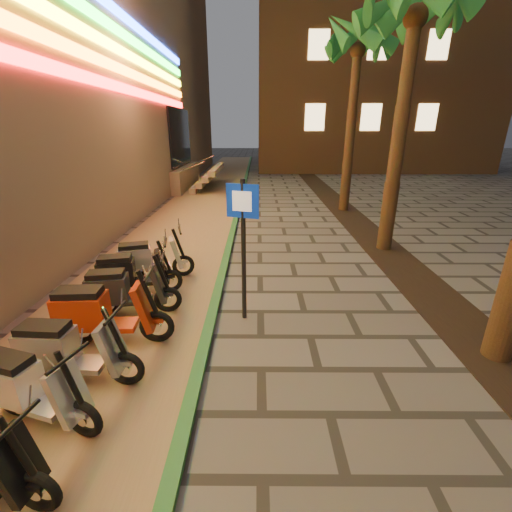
{
  "coord_description": "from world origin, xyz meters",
  "views": [
    {
      "loc": [
        -0.05,
        -2.4,
        3.29
      ],
      "look_at": [
        -0.09,
        3.16,
        1.2
      ],
      "focal_mm": 24.0,
      "sensor_mm": 36.0,
      "label": 1
    }
  ],
  "objects_px": {
    "scooter_9": "(123,290)",
    "scooter_11": "(147,259)",
    "scooter_7": "(66,351)",
    "pedestrian_sign": "(243,233)",
    "scooter_6": "(27,388)",
    "scooter_8": "(100,313)",
    "scooter_10": "(130,273)"
  },
  "relations": [
    {
      "from": "scooter_10",
      "to": "scooter_11",
      "type": "relative_size",
      "value": 1.0
    },
    {
      "from": "pedestrian_sign",
      "to": "scooter_7",
      "type": "distance_m",
      "value": 3.09
    },
    {
      "from": "scooter_7",
      "to": "scooter_9",
      "type": "relative_size",
      "value": 0.99
    },
    {
      "from": "pedestrian_sign",
      "to": "scooter_10",
      "type": "xyz_separation_m",
      "value": [
        -2.37,
        0.88,
        -1.13
      ]
    },
    {
      "from": "scooter_9",
      "to": "scooter_10",
      "type": "distance_m",
      "value": 0.81
    },
    {
      "from": "pedestrian_sign",
      "to": "scooter_6",
      "type": "relative_size",
      "value": 1.62
    },
    {
      "from": "pedestrian_sign",
      "to": "scooter_10",
      "type": "distance_m",
      "value": 2.77
    },
    {
      "from": "scooter_9",
      "to": "scooter_11",
      "type": "xyz_separation_m",
      "value": [
        -0.04,
        1.59,
        0.0
      ]
    },
    {
      "from": "scooter_6",
      "to": "scooter_11",
      "type": "distance_m",
      "value": 4.06
    },
    {
      "from": "scooter_8",
      "to": "scooter_9",
      "type": "xyz_separation_m",
      "value": [
        0.02,
        0.9,
        -0.05
      ]
    },
    {
      "from": "scooter_9",
      "to": "scooter_6",
      "type": "bearing_deg",
      "value": -103.58
    },
    {
      "from": "scooter_7",
      "to": "pedestrian_sign",
      "type": "bearing_deg",
      "value": 40.22
    },
    {
      "from": "scooter_6",
      "to": "scooter_8",
      "type": "distance_m",
      "value": 1.58
    },
    {
      "from": "pedestrian_sign",
      "to": "scooter_8",
      "type": "xyz_separation_m",
      "value": [
        -2.24,
        -0.82,
        -1.08
      ]
    },
    {
      "from": "scooter_6",
      "to": "scooter_7",
      "type": "bearing_deg",
      "value": 97.98
    },
    {
      "from": "pedestrian_sign",
      "to": "scooter_8",
      "type": "bearing_deg",
      "value": -141.96
    },
    {
      "from": "scooter_6",
      "to": "scooter_10",
      "type": "distance_m",
      "value": 3.27
    },
    {
      "from": "pedestrian_sign",
      "to": "scooter_9",
      "type": "distance_m",
      "value": 2.49
    },
    {
      "from": "scooter_8",
      "to": "scooter_10",
      "type": "distance_m",
      "value": 1.7
    },
    {
      "from": "scooter_9",
      "to": "scooter_8",
      "type": "bearing_deg",
      "value": -100.27
    },
    {
      "from": "scooter_10",
      "to": "scooter_11",
      "type": "xyz_separation_m",
      "value": [
        0.12,
        0.79,
        0.0
      ]
    },
    {
      "from": "scooter_8",
      "to": "scooter_10",
      "type": "bearing_deg",
      "value": 91.34
    },
    {
      "from": "pedestrian_sign",
      "to": "scooter_11",
      "type": "distance_m",
      "value": 3.02
    },
    {
      "from": "scooter_6",
      "to": "scooter_11",
      "type": "bearing_deg",
      "value": 104.61
    },
    {
      "from": "scooter_11",
      "to": "scooter_10",
      "type": "bearing_deg",
      "value": -115.22
    },
    {
      "from": "scooter_10",
      "to": "scooter_6",
      "type": "bearing_deg",
      "value": -102.96
    },
    {
      "from": "scooter_8",
      "to": "scooter_11",
      "type": "height_order",
      "value": "scooter_8"
    },
    {
      "from": "scooter_7",
      "to": "scooter_10",
      "type": "height_order",
      "value": "scooter_10"
    },
    {
      "from": "scooter_8",
      "to": "scooter_11",
      "type": "bearing_deg",
      "value": 87.17
    },
    {
      "from": "scooter_6",
      "to": "scooter_11",
      "type": "height_order",
      "value": "scooter_11"
    },
    {
      "from": "scooter_8",
      "to": "scooter_10",
      "type": "relative_size",
      "value": 1.09
    },
    {
      "from": "scooter_6",
      "to": "pedestrian_sign",
      "type": "bearing_deg",
      "value": 61.54
    }
  ]
}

